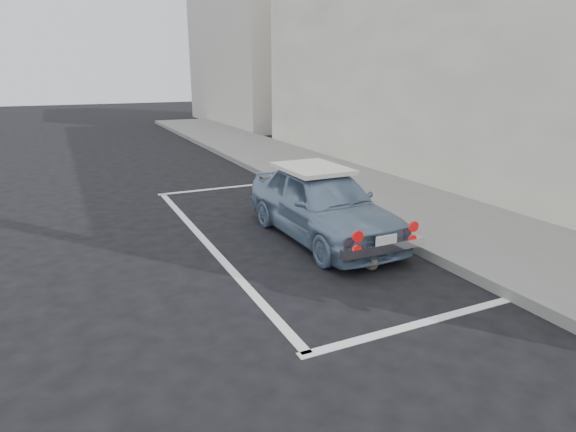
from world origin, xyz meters
TOP-DOWN VIEW (x-y plane):
  - ground at (0.00, 0.00)m, footprint 80.00×80.00m
  - sidewalk at (3.20, 2.00)m, footprint 2.80×40.00m
  - shop_building at (6.33, 4.00)m, footprint 3.50×18.00m
  - building_far at (6.35, 20.00)m, footprint 3.50×10.00m
  - pline_rear at (0.50, -0.50)m, footprint 3.00×0.12m
  - pline_front at (0.50, 6.50)m, footprint 3.00×0.12m
  - pline_side at (-0.90, 3.00)m, footprint 0.12×7.00m
  - retro_coupe at (0.90, 2.45)m, footprint 1.42×3.45m
  - cat at (0.86, 0.98)m, footprint 0.30×0.43m

SIDE VIEW (x-z plane):
  - ground at x=0.00m, z-range 0.00..0.00m
  - pline_rear at x=0.50m, z-range 0.00..0.01m
  - pline_front at x=0.50m, z-range 0.00..0.01m
  - pline_side at x=-0.90m, z-range 0.00..0.01m
  - sidewalk at x=3.20m, z-range 0.00..0.15m
  - cat at x=0.86m, z-range -0.01..0.23m
  - retro_coupe at x=0.90m, z-range 0.01..1.17m
  - shop_building at x=6.33m, z-range -0.01..6.99m
  - building_far at x=6.35m, z-range 0.00..8.00m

